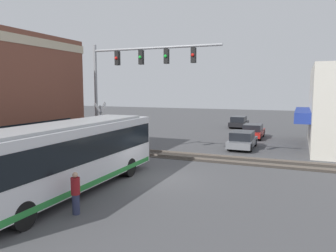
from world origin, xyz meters
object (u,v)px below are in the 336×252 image
city_bus (69,155)px  parked_car_grey (242,141)px  pedestrian_near_bus (76,193)px  parked_car_red (253,132)px  crossing_signal (101,125)px  parked_car_black (239,122)px

city_bus → parked_car_grey: bearing=-20.9°
parked_car_grey → pedestrian_near_bus: (-16.17, 3.51, 0.18)m
city_bus → parked_car_red: city_bus is taller
crossing_signal → pedestrian_near_bus: crossing_signal is taller
crossing_signal → parked_car_grey: size_ratio=0.88×
city_bus → pedestrian_near_bus: 2.93m
parked_car_grey → pedestrian_near_bus: pedestrian_near_bus is taller
city_bus → parked_car_black: 28.41m
crossing_signal → pedestrian_near_bus: (-8.98, -4.87, -1.47)m
city_bus → parked_car_grey: (14.14, -5.40, -1.12)m
parked_car_red → parked_car_black: bearing=19.1°
parked_car_red → parked_car_black: parked_car_black is taller
parked_car_black → pedestrian_near_bus: (-30.30, 0.71, 0.18)m
crossing_signal → parked_car_red: crossing_signal is taller
city_bus → crossing_signal: (6.95, 2.98, 0.52)m
parked_car_grey → pedestrian_near_bus: size_ratio=2.64×
crossing_signal → parked_car_grey: bearing=-49.4°
parked_car_grey → parked_car_red: parked_car_grey is taller
city_bus → parked_car_grey: size_ratio=2.63×
pedestrian_near_bus → parked_car_black: bearing=-1.3°
parked_car_black → pedestrian_near_bus: pedestrian_near_bus is taller
city_bus → parked_car_red: (20.19, -5.40, -1.14)m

